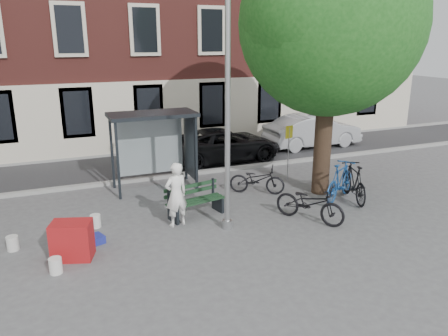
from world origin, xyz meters
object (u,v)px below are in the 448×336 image
(bench, at_px, (195,202))
(bike_d, at_px, (354,182))
(bike_a, at_px, (257,180))
(bike_b, at_px, (340,181))
(lamppost, at_px, (228,127))
(painter, at_px, (176,195))
(bike_c, at_px, (310,203))
(notice_sign, at_px, (289,141))
(car_silver, at_px, (313,131))
(car_dark, at_px, (223,145))
(red_stand, at_px, (72,240))
(bus_shelter, at_px, (164,132))

(bench, distance_m, bike_d, 5.11)
(bike_a, bearing_deg, bike_b, -92.87)
(bike_b, xyz_separation_m, bike_d, (0.38, -0.21, -0.02))
(lamppost, relative_size, bike_b, 2.96)
(painter, relative_size, bike_a, 0.98)
(bike_c, relative_size, notice_sign, 1.04)
(bike_d, xyz_separation_m, car_silver, (2.84, 6.64, 0.16))
(bike_a, height_order, car_dark, car_dark)
(bench, bearing_deg, car_dark, 47.96)
(lamppost, height_order, painter, lamppost)
(bike_b, bearing_deg, red_stand, 64.12)
(bike_a, height_order, notice_sign, notice_sign)
(bus_shelter, bearing_deg, bike_b, -35.59)
(bike_d, xyz_separation_m, red_stand, (-8.54, -0.64, -0.15))
(painter, height_order, notice_sign, notice_sign)
(bus_shelter, bearing_deg, notice_sign, -12.13)
(painter, relative_size, bench, 0.98)
(bike_a, relative_size, bike_c, 0.89)
(bike_c, height_order, car_dark, car_dark)
(bike_b, relative_size, notice_sign, 1.04)
(bike_a, bearing_deg, bus_shelter, 86.23)
(bike_d, bearing_deg, bus_shelter, -16.90)
(lamppost, bearing_deg, bus_shelter, 98.43)
(bike_d, height_order, red_stand, bike_d)
(bike_d, distance_m, notice_sign, 2.94)
(car_silver, bearing_deg, bike_d, 156.08)
(lamppost, bearing_deg, car_dark, 68.55)
(car_dark, relative_size, car_silver, 1.06)
(bus_shelter, relative_size, red_stand, 3.17)
(painter, distance_m, bike_b, 5.38)
(car_dark, bearing_deg, bike_d, -164.10)
(bike_a, bearing_deg, bike_c, -140.73)
(painter, bearing_deg, lamppost, 136.96)
(lamppost, bearing_deg, notice_sign, 40.38)
(bike_d, relative_size, notice_sign, 1.02)
(car_dark, relative_size, red_stand, 5.47)
(bench, relative_size, bike_b, 0.88)
(red_stand, distance_m, notice_sign, 8.47)
(bench, bearing_deg, painter, -157.99)
(lamppost, distance_m, bike_c, 3.26)
(bike_c, distance_m, bike_d, 2.40)
(car_dark, height_order, notice_sign, notice_sign)
(bus_shelter, distance_m, bike_a, 3.53)
(bus_shelter, relative_size, notice_sign, 1.44)
(bus_shelter, xyz_separation_m, notice_sign, (4.34, -0.93, -0.47))
(bus_shelter, distance_m, bike_c, 5.57)
(painter, distance_m, notice_sign, 5.53)
(bus_shelter, xyz_separation_m, red_stand, (-3.38, -4.27, -1.47))
(bike_b, xyz_separation_m, bike_c, (-1.84, -1.11, -0.08))
(car_silver, relative_size, red_stand, 5.17)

